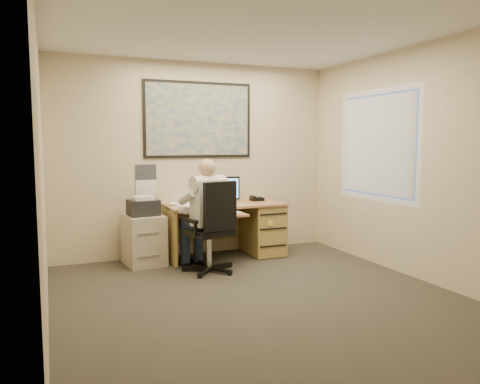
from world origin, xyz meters
name	(u,v)px	position (x,y,z in m)	size (l,w,h in m)	color
room_shell	(265,167)	(0.00, 0.00, 1.35)	(4.00, 4.50, 2.70)	#353129
desk	(246,224)	(0.61, 1.90, 0.44)	(1.60, 0.97, 1.10)	#B87C4E
world_map	(199,120)	(0.03, 2.23, 1.90)	(1.56, 0.03, 1.06)	#1E4C93
wall_calendar	(146,180)	(-0.72, 2.24, 1.08)	(0.28, 0.01, 0.42)	white
window_blinds	(377,145)	(1.97, 0.80, 1.55)	(0.06, 1.40, 1.30)	beige
filing_cabinet	(144,235)	(-0.83, 1.91, 0.38)	(0.52, 0.60, 0.90)	#BEAF99
office_chair	(209,246)	(-0.16, 1.22, 0.33)	(0.82, 0.82, 1.13)	black
person	(208,215)	(-0.15, 1.30, 0.69)	(0.57, 0.81, 1.39)	silver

